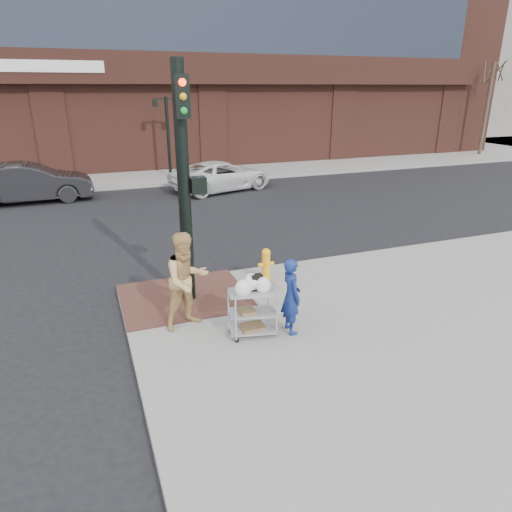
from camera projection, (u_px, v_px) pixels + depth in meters
name	position (u px, v px, depth m)	size (l,w,h in m)	color
ground	(222.00, 316.00, 9.81)	(220.00, 220.00, 0.00)	black
sidewalk_far	(251.00, 139.00, 41.98)	(65.00, 36.00, 0.15)	gray
brick_curb_ramp	(185.00, 297.00, 10.34)	(2.80, 2.40, 0.01)	#4C2623
filler_block	(453.00, 47.00, 53.31)	(14.00, 20.00, 18.00)	slate
bare_tree_a	(495.00, 60.00, 30.09)	(1.80, 1.80, 7.20)	#382B21
lamp_post	(168.00, 128.00, 23.57)	(1.32, 0.22, 4.00)	black
traffic_signal_pole	(185.00, 180.00, 9.34)	(0.61, 0.51, 5.00)	black
woman_blue	(291.00, 296.00, 8.64)	(0.55, 0.36, 1.51)	navy
pedestrian_tan	(187.00, 280.00, 8.80)	(0.94, 0.73, 1.93)	tan
sedan_dark	(30.00, 183.00, 19.16)	(1.75, 5.01, 1.65)	black
minivan_white	(222.00, 176.00, 21.48)	(2.27, 4.91, 1.37)	white
utility_cart	(253.00, 308.00, 8.60)	(0.96, 0.67, 1.21)	gray
fire_hydrant	(266.00, 265.00, 11.02)	(0.40, 0.28, 0.85)	#FFAB15
newsbox_red	(13.00, 180.00, 20.74)	(0.42, 0.38, 1.00)	red
newsbox_yellow	(5.00, 181.00, 20.70)	(0.37, 0.34, 0.89)	gold
newsbox_blue	(28.00, 177.00, 21.18)	(0.44, 0.40, 1.06)	#1A1BA9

